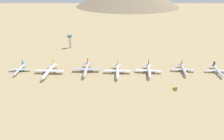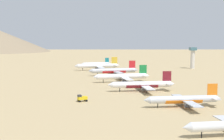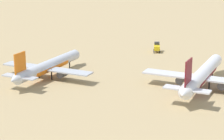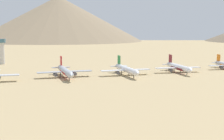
# 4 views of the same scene
# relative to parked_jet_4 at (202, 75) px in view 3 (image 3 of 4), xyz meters

# --- Properties ---
(parked_jet_4) EXTENTS (44.91, 36.47, 12.95)m
(parked_jet_4) POSITION_rel_parked_jet_4_xyz_m (0.00, 0.00, 0.00)
(parked_jet_4) COLOR white
(parked_jet_4) RESTS_ON ground
(parked_jet_5) EXTENTS (40.28, 32.70, 11.62)m
(parked_jet_5) POSITION_rel_parked_jet_4_xyz_m (-12.26, 48.41, -0.44)
(parked_jet_5) COLOR silver
(parked_jet_5) RESTS_ON ground
(service_truck) EXTENTS (5.69, 4.41, 3.90)m
(service_truck) POSITION_rel_parked_jet_4_xyz_m (38.76, 30.65, -2.23)
(service_truck) COLOR yellow
(service_truck) RESTS_ON ground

